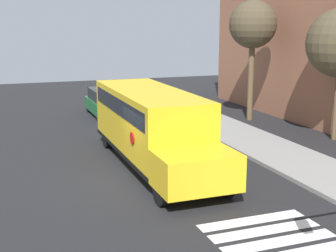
# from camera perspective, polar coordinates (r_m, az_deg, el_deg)

# --- Properties ---
(ground_plane) EXTENTS (60.00, 60.00, 0.00)m
(ground_plane) POSITION_cam_1_polar(r_m,az_deg,el_deg) (16.63, -3.64, -6.64)
(ground_plane) COLOR black
(sidewalk_strip) EXTENTS (44.00, 3.00, 0.15)m
(sidewalk_strip) POSITION_cam_1_polar(r_m,az_deg,el_deg) (19.39, 15.13, -4.04)
(sidewalk_strip) COLOR gray
(sidewalk_strip) RESTS_ON ground
(school_bus) EXTENTS (9.44, 2.57, 2.87)m
(school_bus) POSITION_cam_1_polar(r_m,az_deg,el_deg) (18.17, -2.04, 0.43)
(school_bus) COLOR yellow
(school_bus) RESTS_ON ground
(parked_car) EXTENTS (4.47, 1.81, 1.59)m
(parked_car) POSITION_cam_1_polar(r_m,az_deg,el_deg) (28.30, -7.56, 2.85)
(parked_car) COLOR #196B2D
(parked_car) RESTS_ON ground
(tree_near_sidewalk) EXTENTS (2.64, 2.64, 6.69)m
(tree_near_sidewalk) POSITION_cam_1_polar(r_m,az_deg,el_deg) (26.74, 10.30, 11.94)
(tree_near_sidewalk) COLOR brown
(tree_near_sidewalk) RESTS_ON ground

